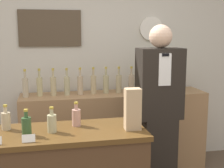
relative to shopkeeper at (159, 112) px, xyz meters
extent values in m
cube|color=beige|center=(-0.57, 0.93, 0.48)|extent=(5.20, 0.06, 2.70)
cube|color=#4A3C2B|center=(-1.04, 0.89, 0.84)|extent=(0.73, 0.02, 0.42)
cylinder|color=white|center=(0.21, 0.88, 0.84)|extent=(0.30, 0.03, 0.30)
cube|color=#9E754C|center=(-0.32, 0.63, -0.39)|extent=(2.19, 0.47, 0.95)
cube|color=#543718|center=(-0.95, -0.56, 0.03)|extent=(1.21, 0.55, 0.04)
cube|color=black|center=(0.00, 0.00, -0.46)|extent=(0.33, 0.26, 0.81)
cube|color=black|center=(0.00, 0.00, 0.29)|extent=(0.44, 0.26, 0.70)
cube|color=white|center=(0.00, -0.13, 0.45)|extent=(0.12, 0.01, 0.31)
cube|color=black|center=(0.00, -0.14, 0.59)|extent=(0.07, 0.01, 0.03)
sphere|color=#DBB293|center=(0.00, 0.00, 0.76)|extent=(0.23, 0.23, 0.23)
cylinder|color=#B27047|center=(0.41, 0.66, 0.14)|extent=(0.21, 0.21, 0.11)
sphere|color=#2D6B2D|center=(0.41, 0.66, 0.32)|extent=(0.30, 0.30, 0.30)
cube|color=tan|center=(-0.46, -0.63, 0.21)|extent=(0.13, 0.10, 0.33)
cube|color=white|center=(-1.24, -0.76, 0.08)|extent=(0.09, 0.02, 0.06)
cylinder|color=tan|center=(-1.42, -0.43, 0.11)|extent=(0.07, 0.07, 0.13)
cylinder|color=tan|center=(-1.42, -0.43, 0.21)|extent=(0.03, 0.03, 0.05)
cylinder|color=#B29933|center=(-1.42, -0.43, 0.24)|extent=(0.03, 0.03, 0.02)
cylinder|color=#31512B|center=(-1.26, -0.61, 0.11)|extent=(0.07, 0.07, 0.13)
cylinder|color=#31512B|center=(-1.26, -0.61, 0.21)|extent=(0.03, 0.03, 0.05)
cylinder|color=#B29933|center=(-1.26, -0.61, 0.24)|extent=(0.03, 0.03, 0.02)
cylinder|color=tan|center=(-1.07, -0.57, 0.11)|extent=(0.07, 0.07, 0.13)
cylinder|color=tan|center=(-1.07, -0.57, 0.21)|extent=(0.03, 0.03, 0.05)
cylinder|color=#B29933|center=(-1.07, -0.57, 0.24)|extent=(0.03, 0.03, 0.02)
cylinder|color=tan|center=(-0.88, -0.45, 0.11)|extent=(0.07, 0.07, 0.13)
cylinder|color=tan|center=(-0.88, -0.45, 0.21)|extent=(0.03, 0.03, 0.05)
cylinder|color=#B29933|center=(-0.88, -0.45, 0.24)|extent=(0.03, 0.03, 0.02)
cylinder|color=tan|center=(-1.33, 0.62, 0.19)|extent=(0.07, 0.07, 0.21)
cylinder|color=tan|center=(-1.33, 0.62, 0.33)|extent=(0.02, 0.02, 0.08)
cylinder|color=#B29933|center=(-1.33, 0.62, 0.38)|extent=(0.03, 0.03, 0.03)
cylinder|color=tan|center=(-1.18, 0.65, 0.19)|extent=(0.07, 0.07, 0.21)
cylinder|color=tan|center=(-1.18, 0.65, 0.33)|extent=(0.02, 0.02, 0.08)
cylinder|color=#B29933|center=(-1.18, 0.65, 0.38)|extent=(0.03, 0.03, 0.03)
cylinder|color=tan|center=(-1.03, 0.64, 0.19)|extent=(0.07, 0.07, 0.21)
cylinder|color=tan|center=(-1.03, 0.64, 0.33)|extent=(0.02, 0.02, 0.08)
cylinder|color=#B29933|center=(-1.03, 0.64, 0.38)|extent=(0.03, 0.03, 0.03)
cylinder|color=tan|center=(-0.88, 0.63, 0.19)|extent=(0.07, 0.07, 0.21)
cylinder|color=tan|center=(-0.88, 0.63, 0.33)|extent=(0.02, 0.02, 0.08)
cylinder|color=#B29933|center=(-0.88, 0.63, 0.38)|extent=(0.03, 0.03, 0.03)
cylinder|color=tan|center=(-0.72, 0.64, 0.19)|extent=(0.07, 0.07, 0.21)
cylinder|color=tan|center=(-0.72, 0.64, 0.33)|extent=(0.02, 0.02, 0.08)
cylinder|color=#B29933|center=(-0.72, 0.64, 0.38)|extent=(0.03, 0.03, 0.03)
cylinder|color=tan|center=(-0.57, 0.65, 0.19)|extent=(0.07, 0.07, 0.21)
cylinder|color=tan|center=(-0.57, 0.65, 0.33)|extent=(0.02, 0.02, 0.08)
cylinder|color=#B29933|center=(-0.57, 0.65, 0.38)|extent=(0.03, 0.03, 0.03)
cylinder|color=tan|center=(-0.42, 0.65, 0.19)|extent=(0.07, 0.07, 0.21)
cylinder|color=tan|center=(-0.42, 0.65, 0.33)|extent=(0.02, 0.02, 0.08)
cylinder|color=#B29933|center=(-0.42, 0.65, 0.38)|extent=(0.03, 0.03, 0.03)
cylinder|color=tan|center=(-0.27, 0.64, 0.19)|extent=(0.07, 0.07, 0.21)
cylinder|color=tan|center=(-0.27, 0.64, 0.33)|extent=(0.02, 0.02, 0.08)
cylinder|color=#B29933|center=(-0.27, 0.64, 0.38)|extent=(0.03, 0.03, 0.03)
cylinder|color=tan|center=(-0.11, 0.64, 0.19)|extent=(0.07, 0.07, 0.21)
cylinder|color=tan|center=(-0.11, 0.64, 0.33)|extent=(0.02, 0.02, 0.08)
cylinder|color=#B29933|center=(-0.11, 0.64, 0.38)|extent=(0.03, 0.03, 0.03)
cylinder|color=tan|center=(0.04, 0.65, 0.19)|extent=(0.07, 0.07, 0.21)
cylinder|color=tan|center=(0.04, 0.65, 0.33)|extent=(0.02, 0.02, 0.08)
cylinder|color=#B29933|center=(0.04, 0.65, 0.38)|extent=(0.03, 0.03, 0.03)
cylinder|color=tan|center=(0.19, 0.64, 0.19)|extent=(0.07, 0.07, 0.21)
cylinder|color=tan|center=(0.19, 0.64, 0.33)|extent=(0.02, 0.02, 0.08)
cylinder|color=#B29933|center=(0.19, 0.64, 0.38)|extent=(0.03, 0.03, 0.03)
camera|label=1|loc=(-1.10, -2.90, 0.81)|focal=50.00mm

